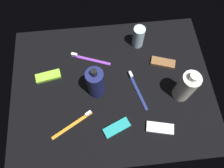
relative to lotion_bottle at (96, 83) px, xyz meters
The scene contains 11 objects.
ground_plane 10.69cm from the lotion_bottle, ahead, with size 84.00×64.00×1.20cm, color black.
lotion_bottle is the anchor object (origin of this frame).
bodywash_bottle 34.47cm from the lotion_bottle, ahead, with size 6.86×6.86×17.53cm.
deodorant_stick 29.18cm from the lotion_bottle, 46.39° to the left, with size 5.00×5.00×10.81cm, color silver.
toothbrush_orange 17.71cm from the lotion_bottle, 126.60° to the right, with size 16.27×9.88×2.10cm.
toothbrush_purple 17.09cm from the lotion_bottle, 99.83° to the left, with size 17.24×7.54×2.10cm.
toothbrush_navy 18.09cm from the lotion_bottle, ahead, with size 6.01×17.66×2.10cm.
snack_bar_brown 32.12cm from the lotion_bottle, 18.26° to the left, with size 10.40×4.00×1.50cm, color brown.
snack_bar_lime 22.89cm from the lotion_bottle, 157.29° to the left, with size 10.40×4.00×1.50cm, color #8CD133.
snack_bar_white 30.15cm from the lotion_bottle, 38.55° to the right, with size 10.40×4.00×1.50cm, color white.
snack_bar_teal 18.95cm from the lotion_bottle, 69.56° to the right, with size 10.40×4.00×1.50cm, color teal.
Camera 1 is at (-3.58, -34.24, 82.89)cm, focal length 34.32 mm.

